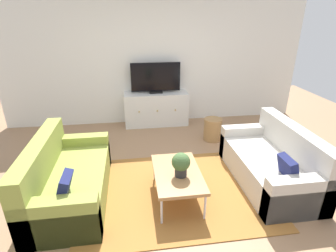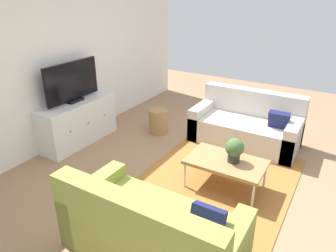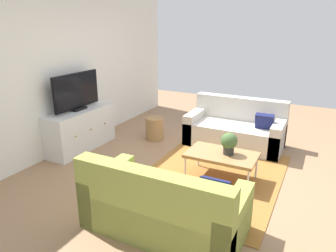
% 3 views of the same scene
% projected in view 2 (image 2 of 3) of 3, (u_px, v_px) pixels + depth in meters
% --- Properties ---
extents(ground_plane, '(10.00, 10.00, 0.00)m').
position_uv_depth(ground_plane, '(203.00, 181.00, 4.20)').
color(ground_plane, '#997251').
extents(wall_back, '(6.40, 0.12, 2.70)m').
position_uv_depth(wall_back, '(58.00, 59.00, 4.84)').
color(wall_back, silver).
rests_on(wall_back, ground_plane).
extents(area_rug, '(2.50, 1.90, 0.01)m').
position_uv_depth(area_rug, '(214.00, 183.00, 4.12)').
color(area_rug, '#9E662D').
rests_on(area_rug, ground_plane).
extents(couch_left_side, '(0.86, 1.69, 0.83)m').
position_uv_depth(couch_left_side, '(150.00, 234.00, 2.91)').
color(couch_left_side, olive).
rests_on(couch_left_side, ground_plane).
extents(couch_right_side, '(0.86, 1.69, 0.83)m').
position_uv_depth(couch_right_side, '(247.00, 126.00, 5.16)').
color(couch_right_side, beige).
rests_on(couch_right_side, ground_plane).
extents(coffee_table, '(0.59, 0.97, 0.40)m').
position_uv_depth(coffee_table, '(226.00, 163.00, 3.91)').
color(coffee_table, '#A37547').
rests_on(coffee_table, ground_plane).
extents(potted_plant, '(0.23, 0.23, 0.31)m').
position_uv_depth(potted_plant, '(234.00, 149.00, 3.81)').
color(potted_plant, '#2D2D2D').
rests_on(potted_plant, coffee_table).
extents(tv_console, '(1.35, 0.47, 0.71)m').
position_uv_depth(tv_console, '(78.00, 122.00, 5.11)').
color(tv_console, silver).
rests_on(tv_console, ground_plane).
extents(flat_screen_tv, '(1.02, 0.16, 0.63)m').
position_uv_depth(flat_screen_tv, '(72.00, 82.00, 4.84)').
color(flat_screen_tv, black).
rests_on(flat_screen_tv, tv_console).
extents(wicker_basket, '(0.34, 0.34, 0.43)m').
position_uv_depth(wicker_basket, '(158.00, 121.00, 5.51)').
color(wicker_basket, '#9E7547').
rests_on(wicker_basket, ground_plane).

